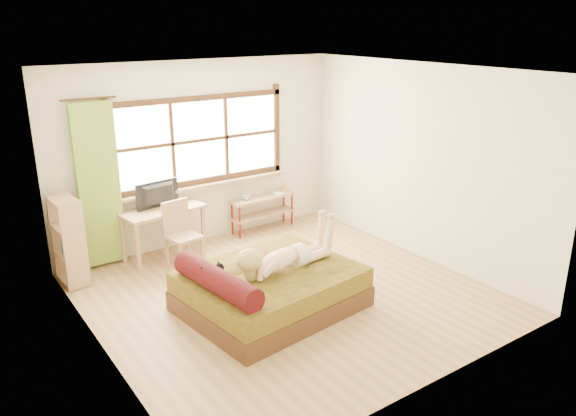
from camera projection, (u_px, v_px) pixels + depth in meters
floor at (287, 294)px, 6.96m from camera, size 4.50×4.50×0.00m
ceiling at (287, 71)px, 6.09m from camera, size 4.50×4.50×0.00m
wall_back at (200, 153)px, 8.27m from camera, size 4.50×0.00×4.50m
wall_front at (437, 252)px, 4.78m from camera, size 4.50×0.00×4.50m
wall_left at (92, 229)px, 5.30m from camera, size 0.00×4.50×4.50m
wall_right at (420, 163)px, 7.74m from camera, size 0.00×4.50×4.50m
window at (200, 143)px, 8.20m from camera, size 2.80×0.16×1.46m
curtain at (99, 185)px, 7.40m from camera, size 0.55×0.10×2.20m
bed at (268, 289)px, 6.51m from camera, size 2.08×1.74×0.73m
woman at (284, 246)px, 6.42m from camera, size 1.38×0.54×0.57m
kitten at (211, 274)px, 6.12m from camera, size 0.30×0.15×0.23m
desk at (163, 215)px, 7.86m from camera, size 1.21×0.68×0.72m
monitor at (160, 195)px, 7.80m from camera, size 0.66×0.18×0.38m
chair at (180, 230)px, 7.66m from camera, size 0.46×0.46×0.90m
pipe_shelf at (263, 205)px, 8.96m from camera, size 1.12×0.33×0.63m
cup at (246, 197)px, 8.73m from camera, size 0.13×0.13×0.10m
book at (273, 194)px, 9.02m from camera, size 0.19×0.25×0.02m
bookshelf at (69, 241)px, 7.06m from camera, size 0.32×0.52×1.15m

